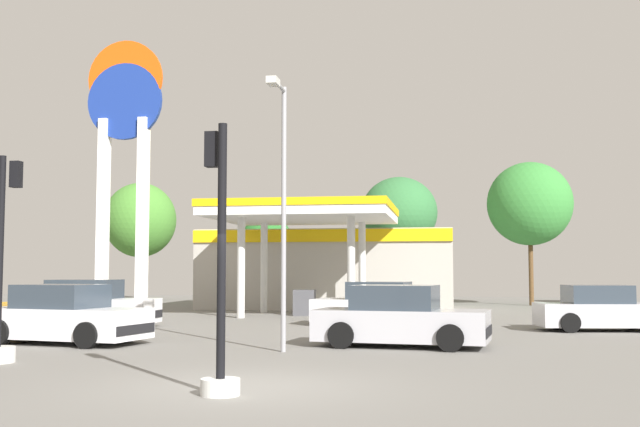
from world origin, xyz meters
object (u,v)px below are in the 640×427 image
traffic_signal_0 (220,296)px  corner_streetlamp (282,188)px  traffic_signal_1 (0,292)px  station_pole_sign (124,142)px  tree_0 (140,220)px  car_3 (601,310)px  tree_1 (267,239)px  tree_3 (530,204)px  car_2 (376,306)px  car_4 (64,317)px  car_0 (88,306)px  tree_2 (399,213)px  car_1 (400,319)px

traffic_signal_0 → corner_streetlamp: bearing=93.2°
traffic_signal_1 → corner_streetlamp: size_ratio=0.69×
station_pole_sign → tree_0: (-5.09, 14.13, -2.53)m
car_3 → traffic_signal_1: size_ratio=0.97×
tree_1 → tree_3: (15.18, -0.88, 1.84)m
tree_0 → tree_1: bearing=-10.3°
traffic_signal_0 → traffic_signal_1: bearing=150.4°
car_2 → car_3: size_ratio=1.06×
car_4 → station_pole_sign: bearing=107.9°
station_pole_sign → traffic_signal_0: station_pole_sign is taller
car_3 → traffic_signal_0: 16.50m
tree_0 → tree_3: tree_3 is taller
car_4 → car_2: bearing=46.4°
car_3 → tree_3: 18.55m
tree_1 → traffic_signal_1: bearing=-87.5°
traffic_signal_1 → tree_1: tree_1 is taller
traffic_signal_0 → corner_streetlamp: 6.56m
car_2 → tree_3: bearing=67.3°
car_2 → car_3: bearing=-8.1°
car_0 → tree_2: tree_2 is taller
car_1 → car_2: bearing=100.2°
corner_streetlamp → car_1: bearing=35.5°
traffic_signal_1 → station_pole_sign: bearing=105.9°
car_2 → traffic_signal_0: (-1.03, -15.24, 0.83)m
car_4 → tree_2: 28.28m
car_4 → traffic_signal_1: (0.66, -4.05, 0.77)m
tree_2 → car_3: bearing=-69.1°
car_4 → traffic_signal_1: bearing=-80.8°
tree_3 → tree_0: bearing=174.1°
tree_0 → tree_3: 23.97m
tree_0 → car_0: bearing=-71.5°
car_1 → tree_0: 32.40m
car_1 → tree_2: (-1.64, 26.29, 4.65)m
tree_3 → corner_streetlamp: bearing=-107.9°
car_2 → tree_0: size_ratio=0.60×
car_0 → car_2: (9.53, 2.41, -0.04)m
traffic_signal_0 → car_0: bearing=123.5°
tree_1 → corner_streetlamp: bearing=-75.8°
station_pole_sign → car_2: size_ratio=2.72×
traffic_signal_0 → tree_2: tree_2 is taller
station_pole_sign → car_3: size_ratio=2.88×
car_1 → tree_3: (5.73, 24.05, 4.90)m
station_pole_sign → car_0: (2.19, -7.57, -6.91)m
traffic_signal_1 → tree_2: bearing=78.1°
tree_3 → tree_2: bearing=163.1°
station_pole_sign → tree_1: 13.62m
traffic_signal_0 → tree_1: tree_1 is taller
traffic_signal_0 → tree_3: size_ratio=0.54×
car_2 → car_4: size_ratio=0.98×
corner_streetlamp → tree_3: bearing=72.1°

